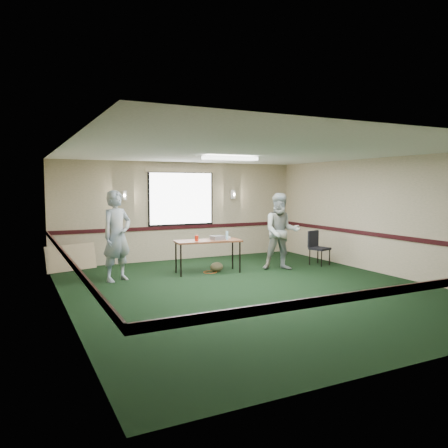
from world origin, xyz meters
name	(u,v)px	position (x,y,z in m)	size (l,w,h in m)	color
ground	(253,289)	(0.00, 0.00, 0.00)	(8.00, 8.00, 0.00)	black
room_shell	(209,206)	(0.00, 2.12, 1.58)	(8.00, 8.02, 8.00)	tan
folding_table	(208,243)	(-0.12, 1.91, 0.72)	(1.61, 0.81, 0.78)	#582C19
projector	(217,238)	(0.11, 1.88, 0.82)	(0.29, 0.25, 0.10)	gray
game_console	(226,238)	(0.40, 1.98, 0.80)	(0.18, 0.14, 0.05)	white
red_cup	(197,238)	(-0.41, 1.90, 0.84)	(0.09, 0.09, 0.13)	#B61F0C
water_bottle	(227,235)	(0.33, 1.80, 0.88)	(0.06, 0.06, 0.20)	#93D7F1
duffel_bag	(217,267)	(0.11, 1.92, 0.11)	(0.32, 0.24, 0.23)	#4C472B
cable_coil	(210,272)	(-0.07, 1.91, 0.01)	(0.32, 0.32, 0.02)	#C24818
folded_table	(71,258)	(-2.99, 3.60, 0.32)	(1.24, 0.05, 0.64)	tan
conference_chair	(317,245)	(2.87, 1.64, 0.51)	(0.54, 0.55, 0.88)	black
person_left	(117,236)	(-2.23, 1.97, 0.98)	(0.71, 0.47, 1.95)	#46679A
person_right	(281,232)	(1.64, 1.47, 0.94)	(0.91, 0.71, 1.87)	#7596B7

